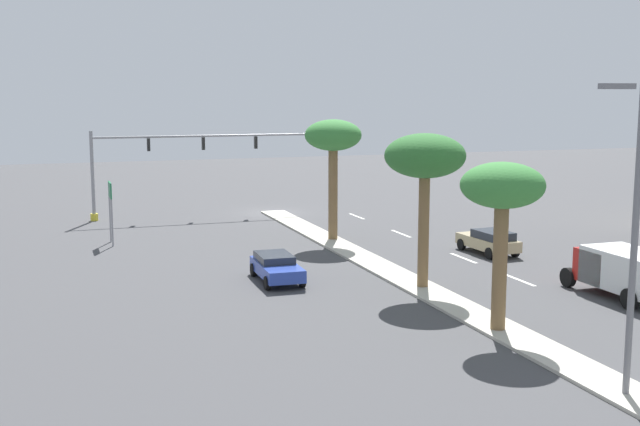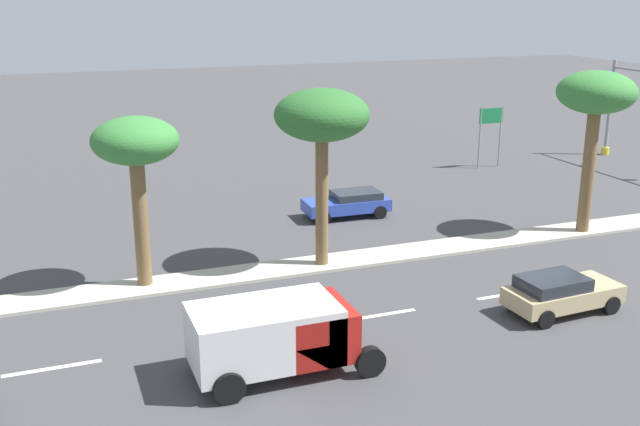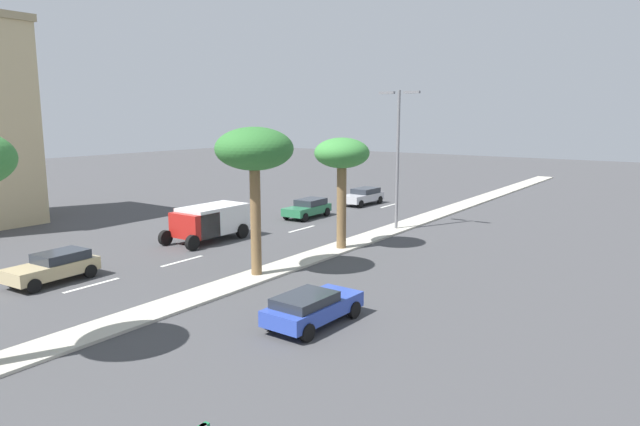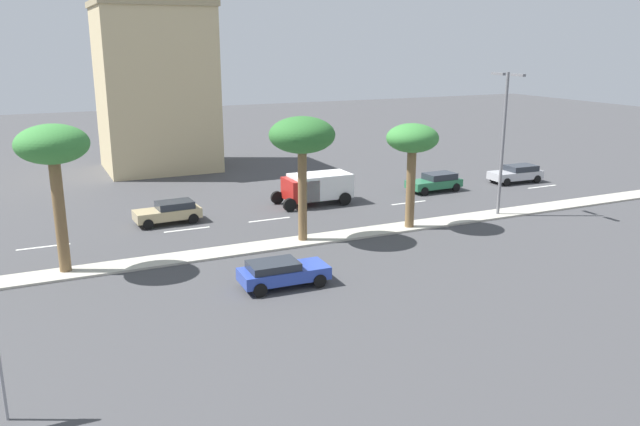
{
  "view_description": "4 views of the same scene",
  "coord_description": "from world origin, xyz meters",
  "px_view_note": "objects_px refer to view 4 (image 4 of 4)",
  "views": [
    {
      "loc": [
        15.97,
        57.27,
        8.88
      ],
      "look_at": [
        3.25,
        20.4,
        3.0
      ],
      "focal_mm": 44.78,
      "sensor_mm": 36.0,
      "label": 1
    },
    {
      "loc": [
        -26.46,
        35.16,
        10.68
      ],
      "look_at": [
        -1.33,
        25.68,
        2.62
      ],
      "focal_mm": 42.04,
      "sensor_mm": 36.0,
      "label": 2
    },
    {
      "loc": [
        17.63,
        5.3,
        7.66
      ],
      "look_at": [
        2.27,
        27.05,
        3.06
      ],
      "focal_mm": 32.03,
      "sensor_mm": 36.0,
      "label": 3
    },
    {
      "loc": [
        31.84,
        11.37,
        11.0
      ],
      "look_at": [
        1.16,
        25.64,
        1.93
      ],
      "focal_mm": 35.87,
      "sensor_mm": 36.0,
      "label": 4
    }
  ],
  "objects_px": {
    "sedan_tan_leading": "(169,212)",
    "sedan_green_near": "(435,182)",
    "box_truck": "(314,187)",
    "palm_tree_inboard": "(302,138)",
    "street_lamp_mid": "(504,132)",
    "palm_tree_near": "(53,150)",
    "sedan_silver_inboard": "(517,173)",
    "palm_tree_left": "(412,142)",
    "commercial_building": "(156,87)",
    "sedan_blue_front": "(282,272)"
  },
  "relations": [
    {
      "from": "commercial_building",
      "to": "palm_tree_near",
      "type": "height_order",
      "value": "commercial_building"
    },
    {
      "from": "street_lamp_mid",
      "to": "sedan_tan_leading",
      "type": "relative_size",
      "value": 2.21
    },
    {
      "from": "commercial_building",
      "to": "sedan_tan_leading",
      "type": "distance_m",
      "value": 19.74
    },
    {
      "from": "commercial_building",
      "to": "palm_tree_left",
      "type": "relative_size",
      "value": 2.28
    },
    {
      "from": "palm_tree_inboard",
      "to": "palm_tree_left",
      "type": "relative_size",
      "value": 1.11
    },
    {
      "from": "sedan_tan_leading",
      "to": "commercial_building",
      "type": "bearing_deg",
      "value": 170.21
    },
    {
      "from": "sedan_green_near",
      "to": "palm_tree_left",
      "type": "bearing_deg",
      "value": -43.24
    },
    {
      "from": "palm_tree_left",
      "to": "sedan_blue_front",
      "type": "xyz_separation_m",
      "value": [
        5.61,
        -10.58,
        -4.61
      ]
    },
    {
      "from": "sedan_green_near",
      "to": "street_lamp_mid",
      "type": "bearing_deg",
      "value": -3.0
    },
    {
      "from": "palm_tree_inboard",
      "to": "sedan_green_near",
      "type": "bearing_deg",
      "value": 117.62
    },
    {
      "from": "sedan_blue_front",
      "to": "sedan_tan_leading",
      "type": "bearing_deg",
      "value": -169.46
    },
    {
      "from": "street_lamp_mid",
      "to": "sedan_tan_leading",
      "type": "bearing_deg",
      "value": -110.13
    },
    {
      "from": "palm_tree_near",
      "to": "sedan_blue_front",
      "type": "height_order",
      "value": "palm_tree_near"
    },
    {
      "from": "sedan_blue_front",
      "to": "box_truck",
      "type": "xyz_separation_m",
      "value": [
        -13.59,
        7.84,
        0.53
      ]
    },
    {
      "from": "palm_tree_inboard",
      "to": "palm_tree_left",
      "type": "xyz_separation_m",
      "value": [
        0.31,
        6.95,
        -0.64
      ]
    },
    {
      "from": "palm_tree_left",
      "to": "sedan_green_near",
      "type": "xyz_separation_m",
      "value": [
        -7.76,
        7.3,
        -4.57
      ]
    },
    {
      "from": "sedan_blue_front",
      "to": "sedan_silver_inboard",
      "type": "xyz_separation_m",
      "value": [
        -13.24,
        25.68,
        0.05
      ]
    },
    {
      "from": "palm_tree_near",
      "to": "palm_tree_left",
      "type": "height_order",
      "value": "palm_tree_near"
    },
    {
      "from": "palm_tree_near",
      "to": "box_truck",
      "type": "xyz_separation_m",
      "value": [
        -7.46,
        16.83,
        -4.91
      ]
    },
    {
      "from": "commercial_building",
      "to": "palm_tree_left",
      "type": "xyz_separation_m",
      "value": [
        25.78,
        9.83,
        -1.88
      ]
    },
    {
      "from": "palm_tree_inboard",
      "to": "box_truck",
      "type": "xyz_separation_m",
      "value": [
        -7.67,
        4.2,
        -4.73
      ]
    },
    {
      "from": "sedan_green_near",
      "to": "palm_tree_near",
      "type": "bearing_deg",
      "value": -74.92
    },
    {
      "from": "sedan_silver_inboard",
      "to": "box_truck",
      "type": "distance_m",
      "value": 17.86
    },
    {
      "from": "palm_tree_inboard",
      "to": "sedan_blue_front",
      "type": "distance_m",
      "value": 8.71
    },
    {
      "from": "palm_tree_near",
      "to": "sedan_silver_inboard",
      "type": "xyz_separation_m",
      "value": [
        -7.1,
        34.68,
        -5.39
      ]
    },
    {
      "from": "palm_tree_inboard",
      "to": "street_lamp_mid",
      "type": "relative_size",
      "value": 0.77
    },
    {
      "from": "palm_tree_near",
      "to": "sedan_tan_leading",
      "type": "bearing_deg",
      "value": 136.24
    },
    {
      "from": "palm_tree_inboard",
      "to": "sedan_blue_front",
      "type": "height_order",
      "value": "palm_tree_inboard"
    },
    {
      "from": "commercial_building",
      "to": "palm_tree_near",
      "type": "distance_m",
      "value": 27.09
    },
    {
      "from": "palm_tree_inboard",
      "to": "sedan_tan_leading",
      "type": "distance_m",
      "value": 10.68
    },
    {
      "from": "sedan_tan_leading",
      "to": "box_truck",
      "type": "relative_size",
      "value": 0.77
    },
    {
      "from": "commercial_building",
      "to": "sedan_blue_front",
      "type": "xyz_separation_m",
      "value": [
        31.39,
        -0.75,
        -6.5
      ]
    },
    {
      "from": "commercial_building",
      "to": "sedan_green_near",
      "type": "height_order",
      "value": "commercial_building"
    },
    {
      "from": "palm_tree_left",
      "to": "sedan_tan_leading",
      "type": "xyz_separation_m",
      "value": [
        -7.39,
        -13.0,
        -4.57
      ]
    },
    {
      "from": "sedan_blue_front",
      "to": "sedan_tan_leading",
      "type": "xyz_separation_m",
      "value": [
        -13.0,
        -2.42,
        0.04
      ]
    },
    {
      "from": "commercial_building",
      "to": "sedan_tan_leading",
      "type": "xyz_separation_m",
      "value": [
        18.39,
        -3.17,
        -6.46
      ]
    },
    {
      "from": "palm_tree_inboard",
      "to": "sedan_blue_front",
      "type": "bearing_deg",
      "value": -31.53
    },
    {
      "from": "palm_tree_near",
      "to": "palm_tree_inboard",
      "type": "xyz_separation_m",
      "value": [
        0.21,
        12.63,
        -0.19
      ]
    },
    {
      "from": "commercial_building",
      "to": "sedan_silver_inboard",
      "type": "xyz_separation_m",
      "value": [
        18.15,
        24.93,
        -6.44
      ]
    },
    {
      "from": "palm_tree_near",
      "to": "commercial_building",
      "type": "bearing_deg",
      "value": 158.89
    },
    {
      "from": "palm_tree_near",
      "to": "sedan_green_near",
      "type": "height_order",
      "value": "palm_tree_near"
    },
    {
      "from": "palm_tree_inboard",
      "to": "street_lamp_mid",
      "type": "bearing_deg",
      "value": 89.14
    },
    {
      "from": "sedan_tan_leading",
      "to": "sedan_green_near",
      "type": "bearing_deg",
      "value": 91.05
    },
    {
      "from": "commercial_building",
      "to": "street_lamp_mid",
      "type": "xyz_separation_m",
      "value": [
        25.68,
        16.73,
        -1.69
      ]
    },
    {
      "from": "street_lamp_mid",
      "to": "sedan_green_near",
      "type": "height_order",
      "value": "street_lamp_mid"
    },
    {
      "from": "commercial_building",
      "to": "palm_tree_near",
      "type": "relative_size",
      "value": 1.99
    },
    {
      "from": "commercial_building",
      "to": "sedan_tan_leading",
      "type": "relative_size",
      "value": 3.49
    },
    {
      "from": "sedan_tan_leading",
      "to": "sedan_green_near",
      "type": "height_order",
      "value": "sedan_green_near"
    },
    {
      "from": "sedan_tan_leading",
      "to": "box_truck",
      "type": "distance_m",
      "value": 10.28
    },
    {
      "from": "palm_tree_inboard",
      "to": "sedan_silver_inboard",
      "type": "xyz_separation_m",
      "value": [
        -7.32,
        22.05,
        -5.21
      ]
    }
  ]
}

